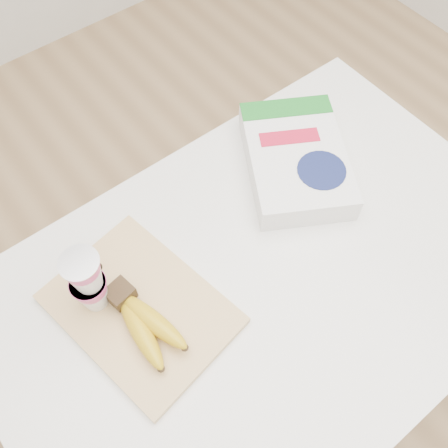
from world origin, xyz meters
The scene contains 6 objects.
room centered at (0.00, 0.00, 1.35)m, with size 4.00×4.00×4.00m.
table centered at (0.00, 0.00, 0.42)m, with size 1.13×0.75×0.85m, color silver.
cutting_board centered at (-0.25, 0.09, 0.85)m, with size 0.25×0.34×0.02m, color #D6B975.
bananas centered at (-0.26, 0.05, 0.89)m, with size 0.09×0.20×0.06m.
yogurt_stack centered at (-0.30, 0.15, 0.95)m, with size 0.07×0.07×0.16m.
cereal_box centered at (0.22, 0.17, 0.88)m, with size 0.34×0.37×0.07m.
Camera 1 is at (-0.34, -0.29, 1.76)m, focal length 40.00 mm.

